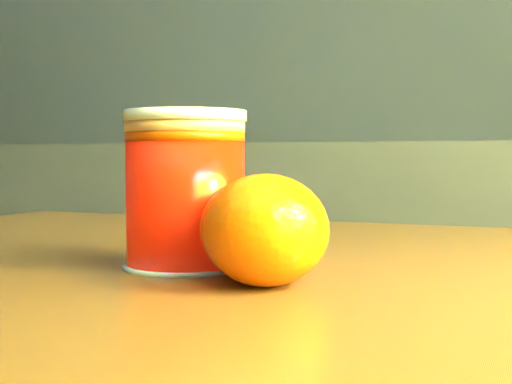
% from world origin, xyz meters
% --- Properties ---
extents(kitchen_counter, '(3.15, 0.60, 0.90)m').
position_xyz_m(kitchen_counter, '(0.00, 1.45, 0.45)').
color(kitchen_counter, '#424246').
rests_on(kitchen_counter, ground).
extents(juice_glass, '(0.09, 0.09, 0.11)m').
position_xyz_m(juice_glass, '(0.84, 0.30, 0.85)').
color(juice_glass, '#FF1905').
rests_on(juice_glass, table).
extents(orange_front, '(0.09, 0.09, 0.07)m').
position_xyz_m(orange_front, '(0.92, 0.26, 0.83)').
color(orange_front, '#FE5D05').
rests_on(orange_front, table).
extents(orange_back, '(0.07, 0.07, 0.06)m').
position_xyz_m(orange_back, '(0.90, 0.29, 0.83)').
color(orange_back, '#FE5D05').
rests_on(orange_back, table).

